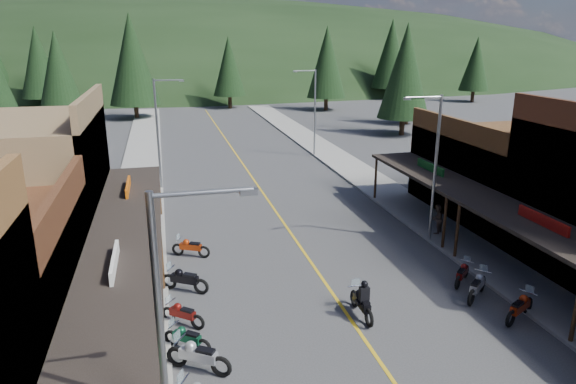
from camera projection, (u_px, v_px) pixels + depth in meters
ground at (363, 338)px, 19.18m from camera, size 220.00×220.00×0.00m
centerline at (261, 190)px, 37.76m from camera, size 0.15×90.00×0.01m
sidewalk_west at (138, 198)px, 35.73m from camera, size 3.40×94.00×0.15m
sidewalk_east at (371, 181)px, 39.74m from camera, size 3.40×94.00×0.15m
shop_west_3 at (21, 190)px, 25.48m from camera, size 10.90×10.20×8.20m
shop_east_3 at (502, 175)px, 32.11m from camera, size 10.90×10.20×6.20m
streetlight_0 at (169, 353)px, 10.71m from camera, size 2.16×0.18×8.00m
streetlight_1 at (159, 129)px, 36.72m from camera, size 2.16×0.18×8.00m
streetlight_2 at (433, 163)px, 26.92m from camera, size 2.16×0.18×8.00m
streetlight_3 at (313, 109)px, 47.36m from camera, size 2.16×0.18×8.00m
ridge_hill at (183, 77)px, 144.61m from camera, size 310.00×140.00×60.00m
pine_1 at (38, 62)px, 76.59m from camera, size 5.88×5.88×12.50m
pine_2 at (132, 59)px, 68.45m from camera, size 6.72×6.72×14.00m
pine_3 at (229, 66)px, 79.55m from camera, size 5.04×5.04×11.00m
pine_4 at (327, 62)px, 76.98m from camera, size 5.88×5.88×12.50m
pine_5 at (391, 54)px, 91.60m from camera, size 6.72×6.72×14.00m
pine_6 at (476, 64)px, 87.37m from camera, size 5.04×5.04×11.00m
pine_9 at (409, 74)px, 64.67m from camera, size 4.93×4.93×10.80m
pine_10 at (58, 73)px, 59.52m from camera, size 5.38×5.38×11.60m
pine_11 at (405, 71)px, 57.02m from camera, size 5.82×5.82×12.40m
bike_west_7 at (198, 354)px, 17.05m from camera, size 2.38×1.92×1.33m
bike_west_8 at (187, 337)px, 18.27m from camera, size 1.90×1.67×1.09m
bike_west_9 at (183, 313)px, 19.86m from camera, size 1.90×1.72×1.10m
bike_west_10 at (185, 278)px, 22.50m from camera, size 2.28×1.79×1.27m
bike_west_11 at (191, 246)px, 26.12m from camera, size 2.08×1.50×1.14m
bike_east_7 at (520, 306)px, 20.23m from camera, size 2.22×1.64×1.22m
bike_east_8 at (477, 285)px, 21.92m from camera, size 2.15×1.98×1.26m
bike_east_9 at (462, 272)px, 23.29m from camera, size 1.82×1.74×1.08m
rider_on_bike at (362, 301)px, 20.46m from camera, size 0.75×2.22×1.69m
pedestrian_east_b at (437, 219)px, 28.81m from camera, size 0.94×0.89×1.70m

